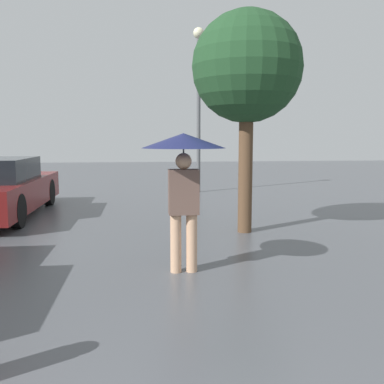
% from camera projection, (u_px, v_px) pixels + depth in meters
% --- Properties ---
extents(pedestrian, '(1.05, 1.05, 1.76)m').
position_uv_depth(pedestrian, '(184.00, 161.00, 5.30)').
color(pedestrian, tan).
rests_on(pedestrian, ground_plane).
extents(tree, '(1.94, 1.94, 3.90)m').
position_uv_depth(tree, '(247.00, 69.00, 7.44)').
color(tree, brown).
rests_on(tree, ground_plane).
extents(street_lamp, '(0.34, 0.34, 5.03)m').
position_uv_depth(street_lamp, '(199.00, 87.00, 13.14)').
color(street_lamp, '#515456').
rests_on(street_lamp, ground_plane).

